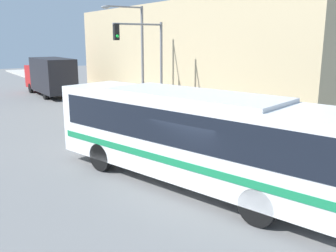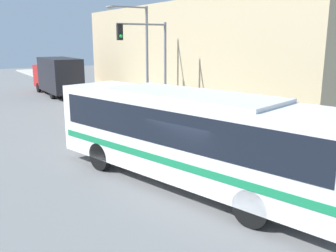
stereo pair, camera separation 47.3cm
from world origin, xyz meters
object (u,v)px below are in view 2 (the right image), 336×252
at_px(delivery_truck, 57,75).
at_px(parking_meter, 161,103).
at_px(fire_hydrant, 233,133).
at_px(traffic_light_pole, 150,54).
at_px(pedestrian_mid_block, 180,101).
at_px(pedestrian_near_corner, 185,102).
at_px(city_bus, 190,132).
at_px(street_lamp, 142,50).

height_order(delivery_truck, parking_meter, delivery_truck).
distance_m(fire_hydrant, traffic_light_pole, 7.51).
xyz_separation_m(fire_hydrant, pedestrian_mid_block, (1.24, 6.50, 0.55)).
xyz_separation_m(fire_hydrant, pedestrian_near_corner, (1.59, 6.44, 0.47)).
xyz_separation_m(city_bus, pedestrian_near_corner, (6.43, 9.58, -0.90)).
bearing_deg(fire_hydrant, pedestrian_near_corner, 76.10).
bearing_deg(parking_meter, pedestrian_near_corner, -12.14).
xyz_separation_m(traffic_light_pole, pedestrian_near_corner, (2.50, -0.10, -3.10)).
xyz_separation_m(traffic_light_pole, pedestrian_mid_block, (2.15, -0.05, -3.02)).
height_order(delivery_truck, pedestrian_near_corner, delivery_truck).
bearing_deg(pedestrian_near_corner, traffic_light_pole, 177.63).
relative_size(fire_hydrant, pedestrian_mid_block, 0.44).
distance_m(city_bus, traffic_light_pole, 10.68).
bearing_deg(street_lamp, parking_meter, -85.80).
height_order(parking_meter, pedestrian_near_corner, pedestrian_near_corner).
bearing_deg(fire_hydrant, street_lamp, 91.04).
relative_size(fire_hydrant, pedestrian_near_corner, 0.48).
xyz_separation_m(delivery_truck, parking_meter, (2.50, -14.09, -0.77)).
distance_m(city_bus, street_lamp, 13.24).
distance_m(fire_hydrant, pedestrian_mid_block, 6.64).
xyz_separation_m(delivery_truck, street_lamp, (2.34, -11.86, 2.52)).
bearing_deg(pedestrian_near_corner, city_bus, -123.90).
height_order(city_bus, fire_hydrant, city_bus).
xyz_separation_m(city_bus, parking_meter, (4.84, 9.92, -0.87)).
relative_size(city_bus, parking_meter, 8.83).
xyz_separation_m(delivery_truck, traffic_light_pole, (1.59, -14.33, 2.31)).
xyz_separation_m(street_lamp, pedestrian_mid_block, (1.41, -2.52, -3.23)).
bearing_deg(pedestrian_near_corner, parking_meter, 167.86).
distance_m(traffic_light_pole, street_lamp, 2.59).
bearing_deg(pedestrian_near_corner, pedestrian_mid_block, 171.41).
bearing_deg(street_lamp, delivery_truck, 101.17).
xyz_separation_m(traffic_light_pole, parking_meter, (0.91, 0.24, -3.08)).
distance_m(city_bus, pedestrian_mid_block, 11.42).
xyz_separation_m(city_bus, pedestrian_mid_block, (6.08, 9.63, -0.81)).
xyz_separation_m(city_bus, fire_hydrant, (4.84, 3.13, -1.36)).
bearing_deg(fire_hydrant, delivery_truck, 96.84).
height_order(delivery_truck, fire_hydrant, delivery_truck).
xyz_separation_m(delivery_truck, pedestrian_near_corner, (4.10, -14.43, -0.80)).
relative_size(traffic_light_pole, parking_meter, 4.39).
distance_m(parking_meter, pedestrian_mid_block, 1.28).
xyz_separation_m(city_bus, street_lamp, (4.68, 12.15, 2.41)).
bearing_deg(street_lamp, fire_hydrant, -88.96).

